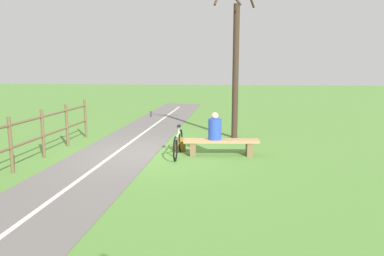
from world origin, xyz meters
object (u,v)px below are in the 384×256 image
bench (221,144)px  tree_far_left (235,66)px  person_seated (215,128)px  bicycle (178,144)px  backpack (180,145)px

bench → tree_far_left: 3.38m
person_seated → bicycle: (0.98, 0.19, -0.41)m
backpack → tree_far_left: bearing=-125.2°
tree_far_left → person_seated: bearing=78.4°
backpack → tree_far_left: 3.52m
backpack → person_seated: bearing=158.2°
bench → bicycle: bicycle is taller
backpack → tree_far_left: size_ratio=0.07×
bicycle → backpack: bearing=-177.0°
bench → bicycle: size_ratio=1.21×
backpack → tree_far_left: tree_far_left is taller
bicycle → backpack: size_ratio=4.58×
bicycle → person_seated: bearing=100.5°
bench → backpack: size_ratio=5.53×
bench → person_seated: size_ratio=2.81×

